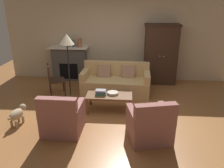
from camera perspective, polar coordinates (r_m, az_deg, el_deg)
ground_plane at (r=5.53m, az=-0.35°, el=-7.16°), size 9.60×9.60×0.00m
back_wall at (r=7.53m, az=1.20°, el=11.65°), size 7.20×0.10×2.80m
fireplace at (r=7.70m, az=-10.59°, el=5.17°), size 1.26×0.48×1.12m
armoire at (r=7.35m, az=12.08°, el=7.31°), size 1.06×0.57×1.87m
couch at (r=6.54m, az=0.92°, el=0.41°), size 1.95×0.93×0.86m
coffee_table at (r=5.50m, az=-0.66°, el=-3.07°), size 1.10×0.60×0.42m
fruit_bowl at (r=5.47m, az=0.19°, el=-2.30°), size 0.26×0.26×0.06m
book_stack at (r=5.44m, az=-2.84°, el=-2.09°), size 0.26×0.18×0.12m
mantel_vase_jade at (r=7.53m, az=-10.99°, el=10.34°), size 0.11×0.11×0.32m
mantel_vase_slate at (r=7.49m, az=-9.61°, el=10.04°), size 0.11×0.11×0.23m
mantel_vase_terracotta at (r=7.44m, az=-8.10°, el=10.23°), size 0.14×0.14×0.27m
armchair_near_left at (r=4.74m, az=-12.35°, el=-8.45°), size 0.79×0.78×0.88m
armchair_near_right at (r=4.47m, az=9.48°, el=-10.15°), size 0.91×0.92×0.88m
side_chair_wooden at (r=6.52m, az=-14.53°, el=1.50°), size 0.57×0.57×0.90m
floor_lamp at (r=5.75m, az=-11.23°, el=9.94°), size 0.36×0.36×1.79m
dog at (r=5.35m, az=-22.69°, el=-6.95°), size 0.27×0.57×0.39m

